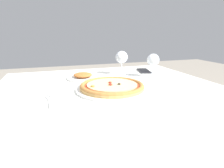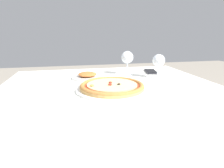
% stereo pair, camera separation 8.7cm
% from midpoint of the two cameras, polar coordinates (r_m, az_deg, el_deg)
% --- Properties ---
extents(dining_table, '(1.11, 1.15, 0.73)m').
position_cam_midpoint_polar(dining_table, '(0.90, 3.75, -7.44)').
color(dining_table, '#997047').
rests_on(dining_table, ground_plane).
extents(pizza_plate, '(0.34, 0.34, 0.04)m').
position_cam_midpoint_polar(pizza_plate, '(0.88, 2.85, -0.86)').
color(pizza_plate, white).
rests_on(pizza_plate, dining_table).
extents(fork, '(0.03, 0.17, 0.00)m').
position_cam_midpoint_polar(fork, '(0.80, -15.78, -4.18)').
color(fork, silver).
rests_on(fork, dining_table).
extents(wine_glass_far_left, '(0.08, 0.08, 0.15)m').
position_cam_midpoint_polar(wine_glass_far_left, '(1.19, 6.79, 7.87)').
color(wine_glass_far_left, silver).
rests_on(wine_glass_far_left, dining_table).
extents(wine_glass_far_right, '(0.07, 0.07, 0.14)m').
position_cam_midpoint_polar(wine_glass_far_right, '(1.14, 16.17, 6.59)').
color(wine_glass_far_right, silver).
rests_on(wine_glass_far_right, dining_table).
extents(cell_phone, '(0.10, 0.16, 0.01)m').
position_cam_midpoint_polar(cell_phone, '(1.31, 13.58, 3.71)').
color(cell_phone, '#232328').
rests_on(cell_phone, dining_table).
extents(side_plate, '(0.18, 0.18, 0.04)m').
position_cam_midpoint_polar(side_plate, '(1.11, -5.32, 2.46)').
color(side_plate, white).
rests_on(side_plate, dining_table).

